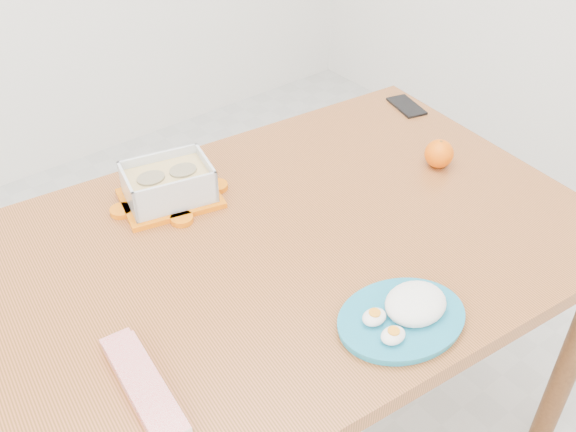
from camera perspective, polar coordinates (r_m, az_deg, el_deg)
ground at (r=1.98m, az=-1.03°, el=-18.44°), size 3.50×3.50×0.00m
dining_table at (r=1.45m, az=0.00°, el=-4.56°), size 1.43×1.04×0.75m
food_container at (r=1.50m, az=-10.58°, el=2.79°), size 0.25×0.21×0.09m
orange_fruit at (r=1.65m, az=13.28°, el=5.41°), size 0.07×0.07×0.07m
rice_plate at (r=1.22m, az=10.47°, el=-8.38°), size 0.29×0.29×0.07m
candy_bar at (r=1.13m, az=-12.62°, el=-14.63°), size 0.08×0.24×0.02m
smartphone at (r=1.92m, az=10.49°, el=9.58°), size 0.10×0.14×0.01m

